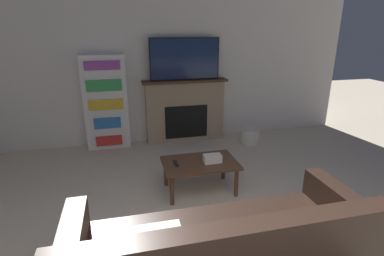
% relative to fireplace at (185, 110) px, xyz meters
% --- Properties ---
extents(wall_back, '(6.87, 0.06, 2.70)m').
position_rel_fireplace_xyz_m(wall_back, '(-0.35, 0.14, 0.79)').
color(wall_back, silver).
rests_on(wall_back, ground_plane).
extents(fireplace, '(1.50, 0.28, 1.12)m').
position_rel_fireplace_xyz_m(fireplace, '(0.00, 0.00, 0.00)').
color(fireplace, tan).
rests_on(fireplace, ground_plane).
extents(tv, '(1.21, 0.03, 0.71)m').
position_rel_fireplace_xyz_m(tv, '(0.00, -0.02, 0.91)').
color(tv, black).
rests_on(tv, fireplace).
extents(coffee_table, '(0.92, 0.59, 0.40)m').
position_rel_fireplace_xyz_m(coffee_table, '(-0.22, -1.84, -0.21)').
color(coffee_table, brown).
rests_on(coffee_table, ground_plane).
extents(tissue_box, '(0.22, 0.12, 0.10)m').
position_rel_fireplace_xyz_m(tissue_box, '(-0.07, -1.88, -0.11)').
color(tissue_box, white).
rests_on(tissue_box, coffee_table).
extents(remote_control, '(0.04, 0.15, 0.02)m').
position_rel_fireplace_xyz_m(remote_control, '(-0.52, -1.83, -0.15)').
color(remote_control, black).
rests_on(remote_control, coffee_table).
extents(bookshelf, '(0.71, 0.29, 1.58)m').
position_rel_fireplace_xyz_m(bookshelf, '(-1.36, -0.02, 0.23)').
color(bookshelf, white).
rests_on(bookshelf, ground_plane).
extents(storage_basket, '(0.34, 0.34, 0.26)m').
position_rel_fireplace_xyz_m(storage_basket, '(1.10, -0.45, -0.43)').
color(storage_basket, silver).
rests_on(storage_basket, ground_plane).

